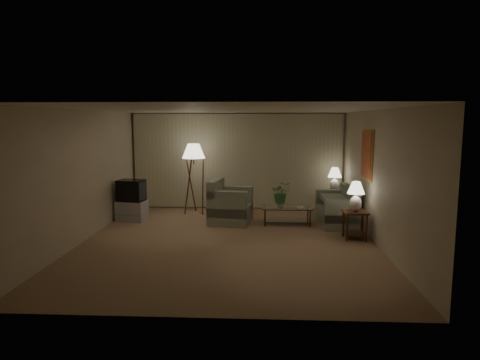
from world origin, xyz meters
The scene contains 16 objects.
ground centered at (0.00, 0.00, 0.00)m, with size 7.00×7.00×0.00m, color tan.
room_shell centered at (0.02, 1.51, 1.75)m, with size 6.04×7.02×2.72m.
sofa centered at (2.50, 1.65, 0.36)m, with size 1.61×0.83×0.71m.
armchair centered at (-0.07, 1.61, 0.42)m, with size 1.26×1.22×0.84m.
side_table_near centered at (2.65, 0.30, 0.41)m, with size 0.50×0.50×0.60m.
side_table_far centered at (2.65, 2.90, 0.39)m, with size 0.45×0.38×0.60m.
table_lamp_near centered at (2.65, 0.30, 0.97)m, with size 0.36×0.36×0.63m.
table_lamp_far centered at (2.65, 2.90, 0.98)m, with size 0.37×0.37×0.64m.
coffee_table centered at (1.30, 1.55, 0.28)m, with size 1.20×0.65×0.41m.
tv_cabinet centered at (-2.55, 1.72, 0.25)m, with size 0.78×0.57×0.50m, color #ABABAE.
crt_tv centered at (-2.55, 1.72, 0.77)m, with size 0.69×0.55×0.53m, color black.
floor_lamp centered at (-1.12, 2.66, 0.98)m, with size 0.61×0.61×1.88m.
ottoman centered at (-0.46, 2.90, 0.18)m, with size 0.55×0.55×0.36m, color #A75138.
vase centered at (1.15, 1.55, 0.50)m, with size 0.16×0.16×0.17m, color silver.
flowers centered at (1.15, 1.55, 0.84)m, with size 0.46×0.40×0.52m, color #367A38.
book centered at (1.55, 1.45, 0.42)m, with size 0.16×0.22×0.02m, color olive.
Camera 1 is at (0.66, -8.60, 2.48)m, focal length 32.00 mm.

